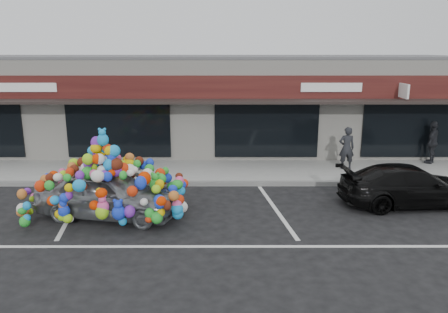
{
  "coord_description": "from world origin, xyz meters",
  "views": [
    {
      "loc": [
        1.25,
        -11.97,
        4.64
      ],
      "look_at": [
        1.27,
        1.4,
        1.32
      ],
      "focal_mm": 35.0,
      "sensor_mm": 36.0,
      "label": 1
    }
  ],
  "objects_px": {
    "toy_car": "(108,188)",
    "pedestrian_a": "(347,148)",
    "pedestrian_c": "(432,142)",
    "black_sedan": "(410,186)"
  },
  "relations": [
    {
      "from": "black_sedan",
      "to": "pedestrian_a",
      "type": "distance_m",
      "value": 3.72
    },
    {
      "from": "toy_car",
      "to": "pedestrian_c",
      "type": "relative_size",
      "value": 2.66
    },
    {
      "from": "pedestrian_a",
      "to": "pedestrian_c",
      "type": "height_order",
      "value": "pedestrian_c"
    },
    {
      "from": "pedestrian_a",
      "to": "pedestrian_c",
      "type": "xyz_separation_m",
      "value": [
        3.65,
        0.83,
        0.04
      ]
    },
    {
      "from": "toy_car",
      "to": "black_sedan",
      "type": "bearing_deg",
      "value": -72.93
    },
    {
      "from": "toy_car",
      "to": "pedestrian_a",
      "type": "height_order",
      "value": "toy_car"
    },
    {
      "from": "pedestrian_a",
      "to": "pedestrian_c",
      "type": "bearing_deg",
      "value": -167.03
    },
    {
      "from": "toy_car",
      "to": "pedestrian_c",
      "type": "bearing_deg",
      "value": -54.17
    },
    {
      "from": "toy_car",
      "to": "pedestrian_c",
      "type": "height_order",
      "value": "toy_car"
    },
    {
      "from": "toy_car",
      "to": "pedestrian_a",
      "type": "xyz_separation_m",
      "value": [
        7.93,
        4.5,
        0.12
      ]
    }
  ]
}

